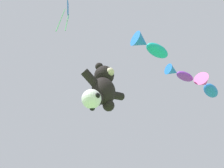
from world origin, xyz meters
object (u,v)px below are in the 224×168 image
object	(u,v)px
soccer_ball_kite	(92,99)
diamond_kite	(67,10)
fish_kite_violet	(179,74)
fish_kite_cobalt	(207,86)
teddy_bear_kite	(104,86)
fish_kite_teal	(149,46)

from	to	relation	value
soccer_ball_kite	diamond_kite	distance (m)	6.20
fish_kite_violet	fish_kite_cobalt	bearing A→B (deg)	-18.12
teddy_bear_kite	fish_kite_violet	distance (m)	5.98
teddy_bear_kite	fish_kite_cobalt	size ratio (longest dim) A/B	1.10
fish_kite_teal	teddy_bear_kite	bearing A→B (deg)	136.95
fish_kite_violet	diamond_kite	size ratio (longest dim) A/B	0.65
teddy_bear_kite	soccer_ball_kite	distance (m)	1.51
fish_kite_teal	diamond_kite	world-z (taller)	diamond_kite
teddy_bear_kite	diamond_kite	world-z (taller)	diamond_kite
teddy_bear_kite	fish_kite_violet	size ratio (longest dim) A/B	1.20
teddy_bear_kite	fish_kite_cobalt	xyz separation A→B (m)	(6.91, -2.28, 3.16)
fish_kite_violet	teddy_bear_kite	bearing A→B (deg)	161.73
fish_kite_teal	fish_kite_cobalt	distance (m)	5.19
fish_kite_cobalt	diamond_kite	size ratio (longest dim) A/B	0.71
fish_kite_violet	diamond_kite	distance (m)	7.63
fish_kite_teal	fish_kite_violet	world-z (taller)	fish_kite_violet
soccer_ball_kite	fish_kite_violet	size ratio (longest dim) A/B	0.41
soccer_ball_kite	fish_kite_violet	xyz separation A→B (m)	(5.47, -1.44, 4.60)
fish_kite_cobalt	teddy_bear_kite	bearing A→B (deg)	161.78
fish_kite_violet	diamond_kite	world-z (taller)	diamond_kite
teddy_bear_kite	fish_kite_teal	bearing A→B (deg)	-43.05
soccer_ball_kite	fish_kite_cobalt	world-z (taller)	fish_kite_cobalt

